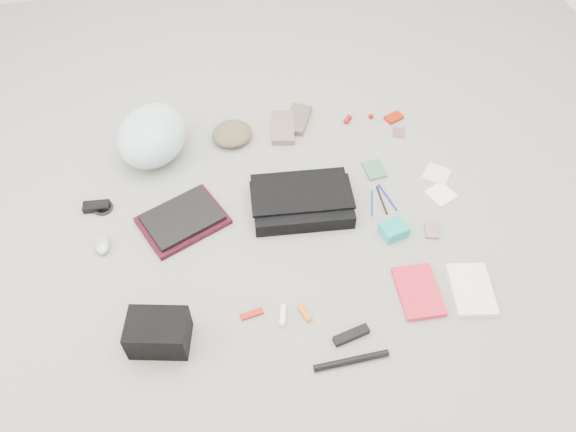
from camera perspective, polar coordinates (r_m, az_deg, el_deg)
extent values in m
plane|color=gray|center=(2.32, 0.00, -0.78)|extent=(4.00, 4.00, 0.00)
cube|color=black|center=(2.35, 1.39, 1.52)|extent=(0.43, 0.33, 0.07)
cube|color=black|center=(2.32, 1.40, 2.16)|extent=(0.44, 0.23, 0.01)
cube|color=#360A15|center=(2.35, -10.63, -0.47)|extent=(0.40, 0.36, 0.02)
cube|color=black|center=(2.34, -10.71, -0.14)|extent=(0.35, 0.31, 0.02)
ellipsoid|color=silver|center=(2.59, -13.63, 7.98)|extent=(0.42, 0.46, 0.22)
ellipsoid|color=brown|center=(2.65, -5.70, 8.33)|extent=(0.25, 0.24, 0.07)
cube|color=#7F6658|center=(2.70, -0.51, 8.96)|extent=(0.15, 0.23, 0.03)
cube|color=brown|center=(2.74, 0.98, 9.78)|extent=(0.18, 0.22, 0.03)
cube|color=black|center=(2.49, -18.87, 0.92)|extent=(0.11, 0.06, 0.03)
torus|color=black|center=(2.49, -18.29, 0.82)|extent=(0.10, 0.10, 0.01)
ellipsoid|color=#A6A5AF|center=(2.35, -18.34, -2.79)|extent=(0.06, 0.10, 0.04)
cube|color=black|center=(2.02, -13.02, -11.48)|extent=(0.23, 0.19, 0.13)
cube|color=#A71708|center=(2.08, -3.69, -9.91)|extent=(0.09, 0.04, 0.01)
cylinder|color=white|center=(2.07, -0.54, -10.06)|extent=(0.04, 0.08, 0.02)
cylinder|color=orange|center=(2.08, 1.69, -9.84)|extent=(0.04, 0.07, 0.02)
cube|color=black|center=(2.04, 6.44, -11.93)|extent=(0.14, 0.06, 0.03)
cylinder|color=black|center=(2.00, 6.45, -14.39)|extent=(0.27, 0.03, 0.02)
cube|color=#F2243A|center=(2.17, 13.10, -7.48)|extent=(0.16, 0.23, 0.02)
cube|color=white|center=(2.23, 18.14, -7.11)|extent=(0.19, 0.25, 0.02)
cube|color=#3B6D49|center=(2.54, 8.75, 4.67)|extent=(0.09, 0.12, 0.01)
cylinder|color=navy|center=(2.41, 8.54, 1.32)|extent=(0.05, 0.14, 0.01)
cylinder|color=black|center=(2.43, 9.51, 1.61)|extent=(0.01, 0.16, 0.01)
cylinder|color=navy|center=(2.44, 10.08, 1.90)|extent=(0.04, 0.16, 0.01)
cube|color=#13AFA4|center=(2.31, 10.70, -1.40)|extent=(0.12, 0.10, 0.05)
cube|color=gray|center=(2.36, 14.38, -1.45)|extent=(0.07, 0.09, 0.01)
cube|color=silver|center=(2.58, 14.88, 4.13)|extent=(0.15, 0.15, 0.01)
cube|color=white|center=(2.51, 15.29, 2.19)|extent=(0.14, 0.14, 0.01)
sphere|color=#B50509|center=(2.75, 5.96, 9.58)|extent=(0.03, 0.03, 0.03)
sphere|color=#A5041E|center=(2.77, 6.22, 9.93)|extent=(0.04, 0.04, 0.03)
sphere|color=#AA0A01|center=(2.79, 8.42, 10.00)|extent=(0.03, 0.03, 0.02)
cube|color=#A61A07|center=(2.81, 10.70, 9.80)|extent=(0.10, 0.08, 0.02)
cube|color=#744A5E|center=(2.74, 11.19, 8.32)|extent=(0.07, 0.08, 0.00)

